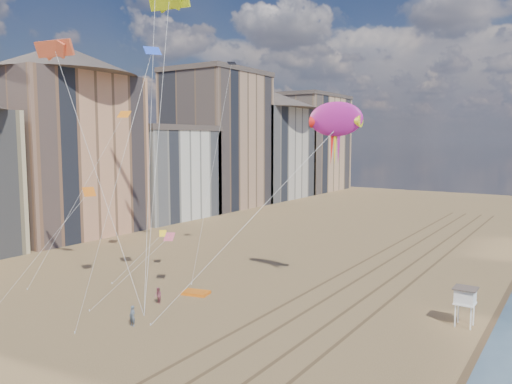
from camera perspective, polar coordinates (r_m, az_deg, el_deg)
tracks at (r=48.63m, az=10.92°, el=-11.34°), size 7.68×120.00×0.01m
buildings at (r=102.54m, az=-6.53°, el=5.50°), size 34.72×131.35×29.00m
lifeguard_stand at (r=42.50m, az=22.79°, el=-10.96°), size 1.70×1.70×3.06m
grounded_kite at (r=47.95m, az=-6.88°, el=-11.36°), size 2.72×2.07×0.28m
show_kite at (r=44.80m, az=9.06°, el=8.17°), size 6.91×7.54×22.49m
kite_flyer_a at (r=40.96m, az=-13.94°, el=-13.59°), size 0.60×0.40×1.62m
kite_flyer_b at (r=45.61m, az=-11.12°, el=-11.56°), size 0.87×0.77×1.49m
small_kites at (r=50.63m, az=-12.27°, el=6.21°), size 15.15×17.27×19.29m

